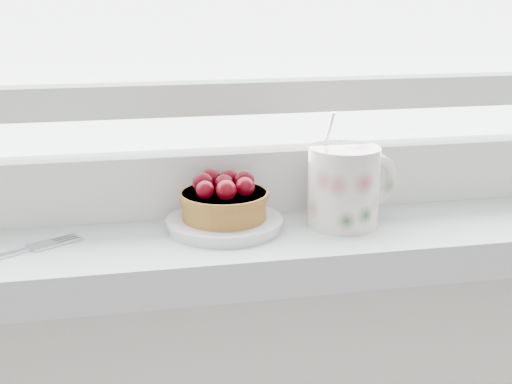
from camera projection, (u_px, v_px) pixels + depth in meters
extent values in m
cube|color=silver|center=(244.00, 245.00, 0.77)|extent=(1.60, 0.20, 0.04)
cube|color=silver|center=(233.00, 179.00, 0.82)|extent=(1.30, 0.05, 0.07)
cube|color=silver|center=(232.00, 97.00, 0.79)|extent=(1.30, 0.04, 0.04)
cylinder|color=silver|center=(225.00, 224.00, 0.76)|extent=(0.12, 0.12, 0.01)
cylinder|color=brown|center=(224.00, 205.00, 0.75)|extent=(0.09, 0.09, 0.03)
cylinder|color=brown|center=(224.00, 195.00, 0.75)|extent=(0.09, 0.09, 0.01)
sphere|color=#400007|center=(224.00, 184.00, 0.74)|extent=(0.02, 0.02, 0.02)
sphere|color=#400007|center=(244.00, 181.00, 0.75)|extent=(0.02, 0.02, 0.02)
sphere|color=#400007|center=(229.00, 179.00, 0.76)|extent=(0.02, 0.02, 0.02)
sphere|color=#400007|center=(211.00, 178.00, 0.76)|extent=(0.02, 0.02, 0.02)
sphere|color=#400007|center=(203.00, 183.00, 0.74)|extent=(0.02, 0.02, 0.02)
sphere|color=#400007|center=(205.00, 190.00, 0.73)|extent=(0.02, 0.02, 0.02)
sphere|color=#400007|center=(226.00, 190.00, 0.72)|extent=(0.02, 0.02, 0.02)
sphere|color=#400007|center=(245.00, 187.00, 0.73)|extent=(0.02, 0.02, 0.02)
cylinder|color=silver|center=(343.00, 187.00, 0.76)|extent=(0.09, 0.09, 0.09)
cylinder|color=black|center=(345.00, 151.00, 0.75)|extent=(0.07, 0.07, 0.01)
torus|color=silver|center=(375.00, 180.00, 0.78)|extent=(0.06, 0.03, 0.06)
cylinder|color=silver|center=(328.00, 135.00, 0.75)|extent=(0.01, 0.02, 0.05)
cube|color=silver|center=(22.00, 251.00, 0.69)|extent=(0.02, 0.01, 0.00)
cube|color=silver|center=(42.00, 246.00, 0.70)|extent=(0.03, 0.03, 0.00)
cube|color=silver|center=(70.00, 242.00, 0.72)|extent=(0.03, 0.02, 0.00)
cube|color=silver|center=(67.00, 240.00, 0.72)|extent=(0.03, 0.02, 0.00)
cube|color=silver|center=(65.00, 239.00, 0.72)|extent=(0.03, 0.02, 0.00)
cube|color=silver|center=(62.00, 237.00, 0.73)|extent=(0.03, 0.02, 0.00)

